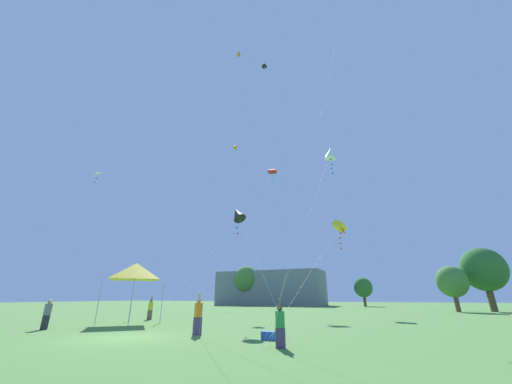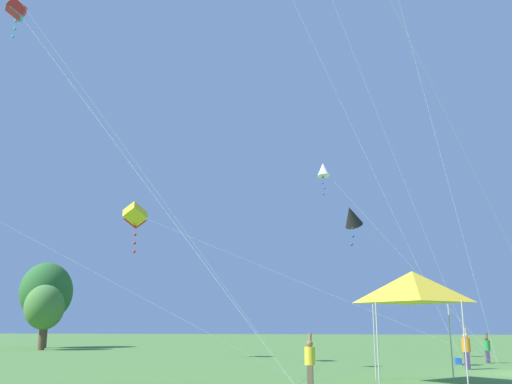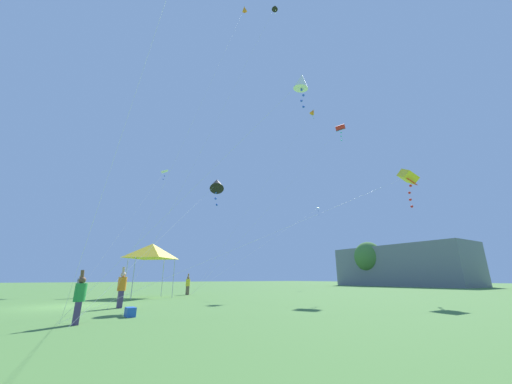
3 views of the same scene
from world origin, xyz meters
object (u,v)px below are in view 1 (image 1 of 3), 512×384
(person_green_shirt, at_px, (280,324))
(kite_cyan_delta_1, at_px, (226,235))
(person_orange_shirt, at_px, (198,314))
(festival_tent, at_px, (136,271))
(person_grey_shirt, at_px, (47,313))
(person_yellow_shirt, at_px, (150,308))
(kite_white_diamond_4, at_px, (330,153))
(kite_black_diamond_8, at_px, (264,65))
(kite_yellow_box_0, at_px, (339,227))
(kite_red_box_3, at_px, (272,172))
(cooler_box, at_px, (269,336))
(kite_orange_diamond_5, at_px, (239,54))
(kite_orange_diamond_7, at_px, (236,147))
(kite_white_delta_6, at_px, (97,174))
(kite_black_diamond_9, at_px, (238,214))

(person_green_shirt, bearing_deg, kite_cyan_delta_1, -141.65)
(person_orange_shirt, height_order, kite_cyan_delta_1, kite_cyan_delta_1)
(festival_tent, height_order, person_grey_shirt, festival_tent)
(person_green_shirt, height_order, kite_cyan_delta_1, kite_cyan_delta_1)
(person_grey_shirt, xyz_separation_m, person_yellow_shirt, (0.07, 8.42, 0.01))
(kite_white_diamond_4, relative_size, kite_black_diamond_8, 0.47)
(kite_yellow_box_0, height_order, kite_red_box_3, kite_red_box_3)
(person_grey_shirt, bearing_deg, kite_yellow_box_0, 166.76)
(cooler_box, xyz_separation_m, kite_orange_diamond_5, (-6.34, 8.56, 26.88))
(person_grey_shirt, relative_size, kite_black_diamond_8, 0.06)
(kite_yellow_box_0, height_order, kite_orange_diamond_7, kite_orange_diamond_7)
(kite_white_diamond_4, relative_size, kite_orange_diamond_7, 0.45)
(kite_white_delta_6, bearing_deg, festival_tent, -15.82)
(person_green_shirt, xyz_separation_m, kite_yellow_box_0, (0.07, 21.58, 8.43))
(cooler_box, relative_size, person_yellow_shirt, 0.33)
(person_yellow_shirt, bearing_deg, kite_red_box_3, 138.35)
(kite_orange_diamond_5, bearing_deg, kite_red_box_3, 96.47)
(kite_white_diamond_4, height_order, kite_black_diamond_9, kite_white_diamond_4)
(kite_white_diamond_4, xyz_separation_m, kite_orange_diamond_7, (-19.14, 20.65, 15.50))
(cooler_box, relative_size, kite_white_delta_6, 0.04)
(person_green_shirt, bearing_deg, person_yellow_shirt, -116.12)
(kite_white_delta_6, distance_m, kite_black_diamond_9, 19.20)
(person_green_shirt, distance_m, person_grey_shirt, 14.59)
(festival_tent, bearing_deg, kite_white_delta_6, 164.18)
(kite_cyan_delta_1, bearing_deg, kite_orange_diamond_7, -37.55)
(kite_red_box_3, distance_m, kite_orange_diamond_5, 17.06)
(person_green_shirt, bearing_deg, kite_white_delta_6, -103.44)
(kite_cyan_delta_1, bearing_deg, festival_tent, -74.68)
(kite_white_diamond_4, bearing_deg, festival_tent, -164.78)
(kite_yellow_box_0, distance_m, kite_cyan_delta_1, 22.54)
(person_green_shirt, height_order, person_grey_shirt, person_green_shirt)
(kite_cyan_delta_1, relative_size, kite_white_delta_6, 1.56)
(person_green_shirt, height_order, kite_yellow_box_0, kite_yellow_box_0)
(kite_orange_diamond_7, bearing_deg, person_orange_shirt, -65.35)
(kite_black_diamond_8, xyz_separation_m, kite_black_diamond_9, (-0.29, -5.23, -18.94))
(festival_tent, relative_size, kite_cyan_delta_1, 0.18)
(kite_orange_diamond_7, bearing_deg, kite_white_delta_6, -105.20)
(cooler_box, xyz_separation_m, kite_white_delta_6, (-22.40, 6.42, 14.32))
(person_yellow_shirt, xyz_separation_m, kite_orange_diamond_7, (-3.23, 20.66, 26.80))
(person_orange_shirt, bearing_deg, kite_black_diamond_8, 175.46)
(kite_yellow_box_0, height_order, kite_white_diamond_4, kite_white_diamond_4)
(person_green_shirt, xyz_separation_m, kite_red_box_3, (-9.23, 25.53, 18.52))
(person_orange_shirt, relative_size, kite_cyan_delta_1, 0.09)
(kite_black_diamond_8, bearing_deg, person_yellow_shirt, -158.90)
(festival_tent, distance_m, kite_black_diamond_8, 25.34)
(person_grey_shirt, relative_size, kite_orange_diamond_7, 0.06)
(cooler_box, xyz_separation_m, kite_red_box_3, (-8.06, 23.68, 19.17))
(festival_tent, distance_m, person_yellow_shirt, 4.97)
(kite_red_box_3, distance_m, kite_black_diamond_8, 15.32)
(kite_cyan_delta_1, xyz_separation_m, kite_orange_diamond_5, (12.50, -21.07, 15.22))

